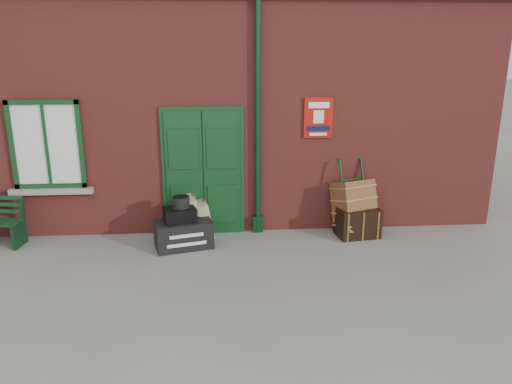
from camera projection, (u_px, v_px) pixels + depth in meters
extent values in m
plane|color=gray|center=(223.00, 266.00, 7.64)|extent=(80.00, 80.00, 0.00)
cube|color=maroon|center=(219.00, 107.00, 10.41)|extent=(10.00, 4.00, 4.00)
cube|color=#103B19|center=(203.00, 174.00, 8.70)|extent=(1.42, 0.12, 2.32)
cube|color=white|center=(47.00, 145.00, 8.34)|extent=(1.20, 0.08, 1.50)
cylinder|color=black|center=(258.00, 122.00, 8.47)|extent=(0.10, 0.10, 4.00)
cube|color=#A8140C|center=(318.00, 118.00, 8.58)|extent=(0.50, 0.03, 0.70)
cube|color=black|center=(19.00, 235.00, 8.35)|extent=(0.11, 0.42, 0.41)
cube|color=black|center=(184.00, 234.00, 8.30)|extent=(1.02, 0.73, 0.46)
cube|color=black|center=(180.00, 215.00, 8.20)|extent=(0.59, 0.49, 0.23)
cylinder|color=black|center=(181.00, 202.00, 8.17)|extent=(0.34, 0.34, 0.18)
cube|color=tan|center=(193.00, 216.00, 8.69)|extent=(0.51, 0.61, 0.77)
cube|color=tan|center=(203.00, 219.00, 8.72)|extent=(0.41, 0.54, 0.66)
cube|color=black|center=(358.00, 235.00, 8.83)|extent=(0.61, 0.53, 0.05)
cylinder|color=black|center=(343.00, 199.00, 8.72)|extent=(0.17, 0.35, 1.30)
cylinder|color=black|center=(364.00, 196.00, 8.90)|extent=(0.17, 0.35, 1.30)
cylinder|color=black|center=(338.00, 228.00, 8.86)|extent=(0.14, 0.25, 0.25)
cylinder|color=black|center=(365.00, 223.00, 9.11)|extent=(0.14, 0.25, 0.25)
cube|color=brown|center=(354.00, 205.00, 8.83)|extent=(0.84, 0.87, 0.96)
cube|color=black|center=(358.00, 222.00, 8.77)|extent=(0.77, 0.56, 0.51)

